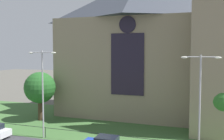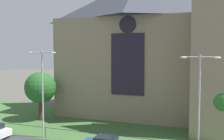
# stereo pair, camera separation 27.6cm
# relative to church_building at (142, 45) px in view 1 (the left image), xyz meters

# --- Properties ---
(ground) EXTENTS (160.00, 160.00, 0.00)m
(ground) POSITION_rel_church_building_xyz_m (-2.50, -6.49, -10.27)
(ground) COLOR #56544C
(grass_verge) EXTENTS (120.00, 20.00, 0.01)m
(grass_verge) POSITION_rel_church_building_xyz_m (-2.50, -8.49, -10.27)
(grass_verge) COLOR #3D6633
(grass_verge) RESTS_ON ground
(church_building) EXTENTS (23.20, 16.20, 26.00)m
(church_building) POSITION_rel_church_building_xyz_m (0.00, 0.00, 0.00)
(church_building) COLOR gray
(church_building) RESTS_ON ground
(iron_railing) EXTENTS (27.43, 0.07, 1.13)m
(iron_railing) POSITION_rel_church_building_xyz_m (-0.77, -13.99, -9.31)
(iron_railing) COLOR black
(iron_railing) RESTS_ON ground
(tree_left_near) EXTENTS (4.23, 4.23, 6.61)m
(tree_left_near) POSITION_rel_church_building_xyz_m (-12.32, -7.96, -5.82)
(tree_left_near) COLOR #423021
(tree_left_near) RESTS_ON ground
(tree_right_near) EXTENTS (3.73, 3.73, 6.08)m
(tree_right_near) POSITION_rel_church_building_xyz_m (10.50, -7.78, -6.09)
(tree_right_near) COLOR #423021
(tree_right_near) RESTS_ON ground
(streetlamp_near) EXTENTS (3.37, 0.26, 9.50)m
(streetlamp_near) POSITION_rel_church_building_xyz_m (-7.78, -14.09, -4.35)
(streetlamp_near) COLOR #B2B2B7
(streetlamp_near) RESTS_ON ground
(streetlamp_far) EXTENTS (3.37, 0.26, 9.13)m
(streetlamp_far) POSITION_rel_church_building_xyz_m (8.30, -14.09, -4.55)
(streetlamp_far) COLOR #B2B2B7
(streetlamp_far) RESTS_ON ground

